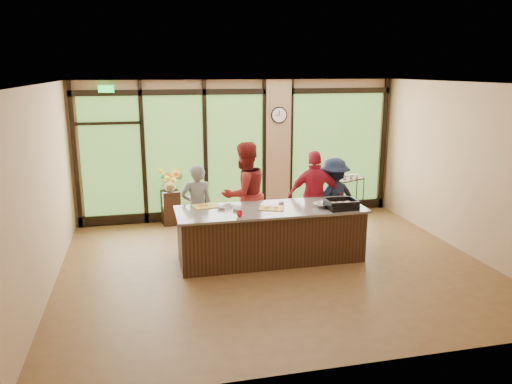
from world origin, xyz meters
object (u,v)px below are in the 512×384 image
island_base (271,235)px  roasting_pan (341,206)px  cook_right (333,199)px  bar_cart (347,191)px  flower_stand (171,207)px  cook_left (197,207)px

island_base → roasting_pan: 1.30m
cook_right → bar_cart: 1.73m
roasting_pan → flower_stand: size_ratio=0.69×
cook_left → roasting_pan: bearing=150.3°
island_base → cook_right: size_ratio=1.95×
bar_cart → cook_left: bearing=177.0°
cook_right → flower_stand: (-2.99, 1.66, -0.43)m
island_base → cook_left: size_ratio=1.97×
flower_stand → bar_cart: (3.91, -0.21, 0.20)m
cook_right → roasting_pan: 1.13m
cook_left → island_base: bearing=140.6°
cook_right → roasting_pan: cook_right is taller
flower_stand → bar_cart: bearing=-11.2°
island_base → roasting_pan: roasting_pan is taller
cook_left → cook_right: (2.61, -0.04, 0.01)m
island_base → cook_left: cook_left is taller
cook_left → cook_right: size_ratio=0.99×
island_base → bar_cart: 3.26m
island_base → flower_stand: (-1.54, 2.45, -0.08)m
cook_left → roasting_pan: cook_left is taller
cook_right → bar_cart: (0.91, 1.45, -0.23)m
island_base → flower_stand: 2.90m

